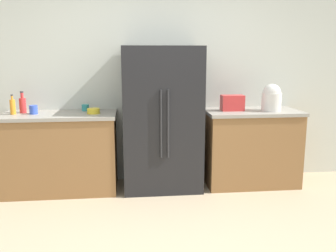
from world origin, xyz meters
The scene contains 12 objects.
ground_plane centered at (0.00, 0.00, 0.00)m, with size 10.45×10.45×0.00m, color tan.
kitchen_back_panel centered at (0.00, 1.86, 1.54)m, with size 5.23×0.10×3.09m, color silver.
counter_left centered at (-1.14, 1.49, 0.47)m, with size 1.32×0.64×0.94m.
counter_right centered at (1.18, 1.49, 0.47)m, with size 1.16×0.64×0.94m.
refrigerator centered at (0.06, 1.48, 0.86)m, with size 0.93×0.65×1.71m.
toaster centered at (0.93, 1.50, 1.03)m, with size 0.27×0.15×0.19m, color red.
rice_cooker centered at (1.39, 1.42, 1.10)m, with size 0.24×0.24×0.33m.
bottle_a centered at (-1.57, 1.60, 1.04)m, with size 0.08×0.08×0.25m.
bottle_b centered at (-1.65, 1.49, 1.03)m, with size 0.06×0.06×0.23m.
cup_a centered at (-1.42, 1.49, 0.99)m, with size 0.09×0.09×0.10m, color blue.
cup_b centered at (-0.85, 1.67, 0.98)m, with size 0.09×0.09×0.08m, color teal.
bowl_a centered at (-0.74, 1.45, 0.97)m, with size 0.15×0.15×0.06m, color yellow.
Camera 1 is at (-0.33, -2.80, 1.62)m, focal length 38.99 mm.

